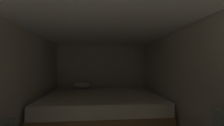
{
  "coord_description": "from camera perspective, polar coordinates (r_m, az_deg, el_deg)",
  "views": [
    {
      "loc": [
        -0.05,
        -0.27,
        1.37
      ],
      "look_at": [
        0.2,
        2.72,
        1.41
      ],
      "focal_mm": 23.44,
      "sensor_mm": 36.0,
      "label": 1
    }
  ],
  "objects": [
    {
      "name": "wall_back",
      "position": [
        4.37,
        -4.12,
        -5.89
      ],
      "size": [
        2.66,
        0.05,
        1.97
      ],
      "primitive_type": "cube",
      "color": "beige",
      "rests_on": "ground"
    },
    {
      "name": "bed",
      "position": [
        3.46,
        -4.01,
        -17.77
      ],
      "size": [
        2.44,
        1.94,
        0.91
      ],
      "color": "olive",
      "rests_on": "ground"
    },
    {
      "name": "wall_left",
      "position": [
        2.4,
        -36.9,
        -9.85
      ],
      "size": [
        0.05,
        4.63,
        1.97
      ],
      "primitive_type": "cube",
      "color": "beige",
      "rests_on": "ground"
    },
    {
      "name": "ceiling_slab",
      "position": [
        2.11,
        -3.36,
        16.52
      ],
      "size": [
        2.66,
        4.63,
        0.05
      ],
      "primitive_type": "cube",
      "color": "white",
      "rests_on": "wall_left"
    },
    {
      "name": "wall_right",
      "position": [
        2.45,
        29.32,
        -9.72
      ],
      "size": [
        0.05,
        4.63,
        1.97
      ],
      "primitive_type": "cube",
      "color": "beige",
      "rests_on": "ground"
    }
  ]
}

